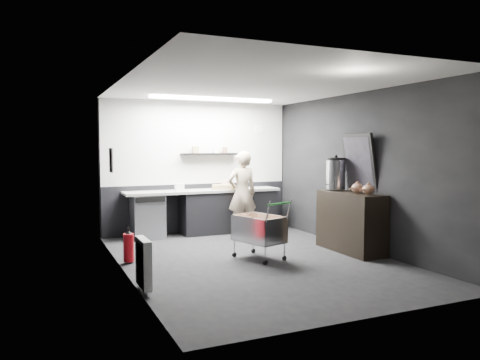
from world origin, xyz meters
name	(u,v)px	position (x,y,z in m)	size (l,w,h in m)	color
floor	(255,260)	(0.00, 0.00, 0.00)	(5.50, 5.50, 0.00)	black
ceiling	(255,86)	(0.00, 0.00, 2.70)	(5.50, 5.50, 0.00)	silver
wall_back	(198,167)	(0.00, 2.75, 1.35)	(5.50, 5.50, 0.00)	black
wall_front	(372,188)	(0.00, -2.75, 1.35)	(5.50, 5.50, 0.00)	black
wall_left	(124,177)	(-2.00, 0.00, 1.35)	(5.50, 5.50, 0.00)	black
wall_right	(360,171)	(2.00, 0.00, 1.35)	(5.50, 5.50, 0.00)	black
kitchen_wall_panel	(198,143)	(0.00, 2.73, 1.85)	(3.95, 0.02, 1.70)	silver
dado_panel	(199,208)	(0.00, 2.73, 0.50)	(3.95, 0.02, 1.00)	black
floating_shelf	(209,154)	(0.20, 2.62, 1.62)	(1.20, 0.22, 0.04)	black
wall_clock	(259,129)	(1.40, 2.72, 2.15)	(0.20, 0.20, 0.03)	white
poster	(111,160)	(-1.98, 1.30, 1.55)	(0.02, 0.30, 0.40)	white
poster_red_band	(111,156)	(-1.98, 1.30, 1.62)	(0.01, 0.22, 0.10)	red
radiator	(143,263)	(-1.94, -0.90, 0.35)	(0.10, 0.50, 0.60)	white
ceiling_strip	(213,99)	(0.00, 1.85, 2.67)	(2.40, 0.20, 0.04)	white
prep_counter	(210,211)	(0.14, 2.42, 0.46)	(3.20, 0.61, 0.90)	black
person	(242,193)	(0.66, 1.97, 0.84)	(0.61, 0.40, 1.68)	beige
shopping_cart	(259,231)	(0.08, 0.03, 0.44)	(0.75, 1.00, 0.93)	silver
sideboard	(350,214)	(1.74, -0.09, 0.63)	(0.57, 1.33, 2.00)	black
fire_extinguisher	(129,247)	(-1.85, 0.58, 0.25)	(0.16, 0.16, 0.52)	#B20B15
cardboard_box	(224,187)	(0.42, 2.37, 0.95)	(0.46, 0.35, 0.09)	#907A4D
pink_tub	(225,184)	(0.48, 2.42, 0.99)	(0.18, 0.18, 0.18)	beige
white_container	(180,187)	(-0.52, 2.37, 0.97)	(0.17, 0.13, 0.15)	white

